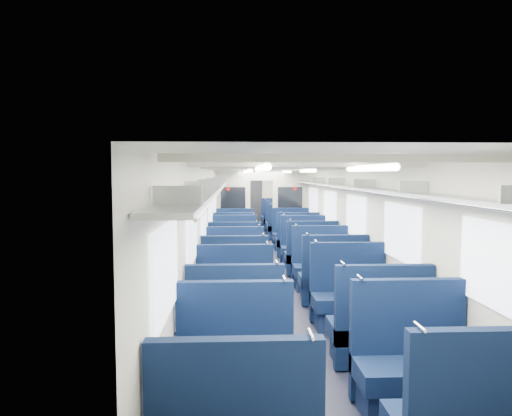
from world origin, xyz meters
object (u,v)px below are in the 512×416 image
Objects in this scene: seat_15 at (304,250)px; seat_4 at (235,332)px; seat_13 at (311,258)px; seat_2 at (235,373)px; seat_7 at (349,300)px; seat_24 at (235,221)px; end_door at (254,201)px; seat_14 at (235,249)px; seat_26 at (235,219)px; seat_10 at (235,271)px; seat_12 at (235,259)px; seat_23 at (281,225)px; seat_5 at (379,332)px; bulkhead at (262,205)px; seat_17 at (297,243)px; seat_25 at (277,221)px; seat_6 at (235,304)px; seat_20 at (235,229)px; seat_3 at (412,369)px; seat_18 at (235,237)px; seat_19 at (291,236)px; seat_22 at (235,225)px; seat_8 at (235,283)px; seat_21 at (284,228)px; seat_16 at (235,243)px; seat_9 at (333,282)px; seat_27 at (275,218)px; seat_11 at (321,269)px.

seat_4 is at bearing -106.23° from seat_15.
seat_2 is at bearing -106.10° from seat_13.
seat_2 is at bearing -124.91° from seat_7.
seat_24 is (-1.66, 6.72, 0.00)m from seat_15.
end_door reaches higher than seat_14.
seat_14 is at bearing -90.00° from seat_26.
seat_10 is 1.16m from seat_12.
seat_23 is (1.66, 5.33, 0.00)m from seat_14.
seat_5 is 1.00× the size of seat_7.
bulkhead is at bearing 104.49° from seat_15.
end_door is 1.63× the size of seat_4.
seat_17 is (1.66, 3.49, 0.00)m from seat_10.
seat_25 is at bearing 82.43° from seat_4.
seat_6 is at bearing -99.40° from seat_23.
seat_20 is (-0.83, 1.11, -0.85)m from bulkhead.
bulkhead reaches higher than seat_3.
bulkhead is 2.28× the size of seat_18.
seat_23 is (0.00, 6.52, 0.00)m from seat_13.
seat_18 is 1.00× the size of seat_19.
seat_22 is 1.26m from seat_24.
seat_4 is 10.02m from seat_20.
seat_23 is at bearing 90.00° from seat_3.
seat_8 is 1.00× the size of seat_17.
seat_25 is at bearing 90.00° from seat_21.
seat_3 and seat_13 have the same top height.
seat_20 is (-1.66, 4.32, 0.00)m from seat_15.
seat_17 is at bearing 90.00° from seat_5.
seat_17 is 3.58m from seat_20.
seat_21 is (1.66, 0.09, 0.00)m from seat_20.
seat_13 and seat_19 have the same top height.
seat_7 is 5.86m from seat_16.
seat_2 and seat_12 have the same top height.
seat_12 is 6.85m from seat_23.
seat_25 is at bearing 90.00° from seat_9.
seat_6 is (0.00, 2.25, 0.00)m from seat_2.
seat_21 is 3.79m from seat_26.
seat_4 is at bearing -95.32° from bulkhead.
seat_2 is 1.94m from seat_5.
seat_8 is at bearing -106.01° from seat_19.
seat_10 is at bearing -99.22° from seat_27.
seat_17 is at bearing -90.00° from seat_27.
seat_5 is 1.00× the size of seat_27.
seat_19 is 5.61m from seat_26.
seat_10 is at bearing -125.33° from seat_15.
seat_15 is at bearing 90.00° from seat_11.
seat_16 is 4.59m from seat_23.
seat_22 and seat_27 have the same top height.
seat_19 is 3.43m from seat_22.
seat_18 is at bearing 90.00° from seat_14.
seat_3 is at bearing -90.00° from seat_25.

